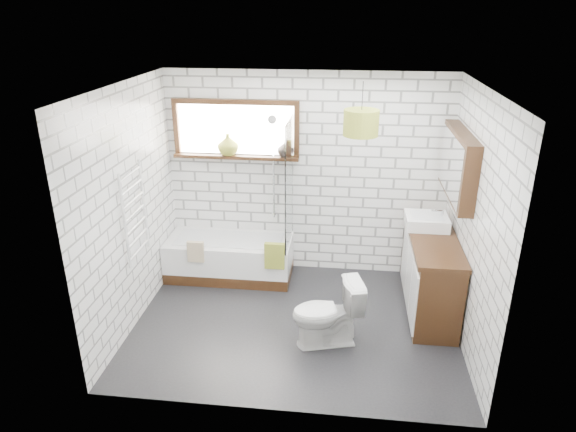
# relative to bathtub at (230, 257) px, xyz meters

# --- Properties ---
(floor) EXTENTS (3.40, 2.60, 0.01)m
(floor) POSITION_rel_bathtub_xyz_m (0.92, -0.96, -0.25)
(floor) COLOR black
(floor) RESTS_ON ground
(ceiling) EXTENTS (3.40, 2.60, 0.01)m
(ceiling) POSITION_rel_bathtub_xyz_m (0.92, -0.96, 2.26)
(ceiling) COLOR white
(ceiling) RESTS_ON ground
(wall_back) EXTENTS (3.40, 0.01, 2.50)m
(wall_back) POSITION_rel_bathtub_xyz_m (0.92, 0.34, 1.00)
(wall_back) COLOR white
(wall_back) RESTS_ON ground
(wall_front) EXTENTS (3.40, 0.01, 2.50)m
(wall_front) POSITION_rel_bathtub_xyz_m (0.92, -2.27, 1.00)
(wall_front) COLOR white
(wall_front) RESTS_ON ground
(wall_left) EXTENTS (0.01, 2.60, 2.50)m
(wall_left) POSITION_rel_bathtub_xyz_m (-0.78, -0.96, 1.00)
(wall_left) COLOR white
(wall_left) RESTS_ON ground
(wall_right) EXTENTS (0.01, 2.60, 2.50)m
(wall_right) POSITION_rel_bathtub_xyz_m (2.63, -0.96, 1.00)
(wall_right) COLOR white
(wall_right) RESTS_ON ground
(window) EXTENTS (1.52, 0.16, 0.68)m
(window) POSITION_rel_bathtub_xyz_m (0.07, 0.30, 1.55)
(window) COLOR black
(window) RESTS_ON wall_back
(towel_radiator) EXTENTS (0.06, 0.52, 1.00)m
(towel_radiator) POSITION_rel_bathtub_xyz_m (-0.74, -0.96, 0.95)
(towel_radiator) COLOR white
(towel_radiator) RESTS_ON wall_left
(mirror_cabinet) EXTENTS (0.16, 1.20, 0.70)m
(mirror_cabinet) POSITION_rel_bathtub_xyz_m (2.54, -0.36, 1.40)
(mirror_cabinet) COLOR black
(mirror_cabinet) RESTS_ON wall_right
(shower_riser) EXTENTS (0.02, 0.02, 1.30)m
(shower_riser) POSITION_rel_bathtub_xyz_m (0.52, 0.30, 1.10)
(shower_riser) COLOR silver
(shower_riser) RESTS_ON wall_back
(bathtub) EXTENTS (1.54, 0.68, 0.50)m
(bathtub) POSITION_rel_bathtub_xyz_m (0.00, 0.00, 0.00)
(bathtub) COLOR white
(bathtub) RESTS_ON floor
(shower_screen) EXTENTS (0.02, 0.72, 1.50)m
(shower_screen) POSITION_rel_bathtub_xyz_m (0.75, 0.00, 1.00)
(shower_screen) COLOR white
(shower_screen) RESTS_ON bathtub
(towel_green) EXTENTS (0.23, 0.06, 0.32)m
(towel_green) POSITION_rel_bathtub_xyz_m (0.62, -0.34, 0.23)
(towel_green) COLOR olive
(towel_green) RESTS_ON bathtub
(towel_beige) EXTENTS (0.20, 0.05, 0.26)m
(towel_beige) POSITION_rel_bathtub_xyz_m (-0.32, -0.34, 0.23)
(towel_beige) COLOR tan
(towel_beige) RESTS_ON bathtub
(vanity) EXTENTS (0.49, 1.53, 0.88)m
(vanity) POSITION_rel_bathtub_xyz_m (2.37, -0.44, 0.19)
(vanity) COLOR black
(vanity) RESTS_ON floor
(basin) EXTENTS (0.46, 0.41, 0.14)m
(basin) POSITION_rel_bathtub_xyz_m (2.31, -0.21, 0.70)
(basin) COLOR white
(basin) RESTS_ON vanity
(tap) EXTENTS (0.04, 0.04, 0.15)m
(tap) POSITION_rel_bathtub_xyz_m (2.47, -0.21, 0.76)
(tap) COLOR silver
(tap) RESTS_ON vanity
(toilet) EXTENTS (0.56, 0.77, 0.70)m
(toilet) POSITION_rel_bathtub_xyz_m (1.27, -1.28, 0.10)
(toilet) COLOR white
(toilet) RESTS_ON floor
(vase_olive) EXTENTS (0.31, 0.31, 0.26)m
(vase_olive) POSITION_rel_bathtub_xyz_m (-0.02, 0.27, 1.36)
(vase_olive) COLOR olive
(vase_olive) RESTS_ON window
(vase_dark) EXTENTS (0.23, 0.23, 0.20)m
(vase_dark) POSITION_rel_bathtub_xyz_m (0.67, 0.27, 1.33)
(vase_dark) COLOR black
(vase_dark) RESTS_ON window
(bottle) EXTENTS (0.07, 0.07, 0.20)m
(bottle) POSITION_rel_bathtub_xyz_m (0.72, 0.27, 1.33)
(bottle) COLOR olive
(bottle) RESTS_ON window
(pendant) EXTENTS (0.35, 0.35, 0.26)m
(pendant) POSITION_rel_bathtub_xyz_m (1.52, -0.54, 1.85)
(pendant) COLOR olive
(pendant) RESTS_ON ceiling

